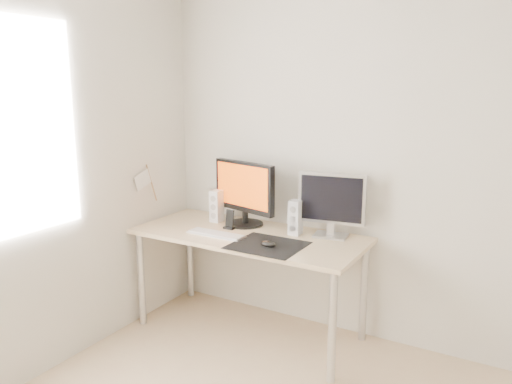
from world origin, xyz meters
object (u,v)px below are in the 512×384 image
at_px(speaker_right, 295,217).
at_px(speaker_left, 216,206).
at_px(keyboard, 216,234).
at_px(phone_dock, 230,223).
at_px(desk, 249,244).
at_px(main_monitor, 244,191).
at_px(mouse, 268,244).
at_px(second_monitor, 332,202).

bearing_deg(speaker_right, speaker_left, -179.89).
height_order(keyboard, phone_dock, phone_dock).
height_order(desk, keyboard, keyboard).
relative_size(main_monitor, speaker_right, 2.29).
distance_m(speaker_left, keyboard, 0.36).
bearing_deg(mouse, speaker_right, 85.56).
bearing_deg(speaker_right, keyboard, -147.82).
distance_m(desk, speaker_right, 0.38).
height_order(mouse, phone_dock, phone_dock).
distance_m(mouse, phone_dock, 0.49).
distance_m(main_monitor, keyboard, 0.40).
xyz_separation_m(desk, speaker_left, (-0.36, 0.14, 0.20)).
relative_size(mouse, desk, 0.06).
bearing_deg(phone_dock, desk, -11.00).
bearing_deg(second_monitor, main_monitor, -175.59).
distance_m(desk, second_monitor, 0.64).
height_order(mouse, desk, mouse).
bearing_deg(keyboard, phone_dock, 91.70).
distance_m(speaker_left, phone_dock, 0.23).
xyz_separation_m(keyboard, phone_dock, (-0.01, 0.18, 0.03)).
height_order(desk, second_monitor, second_monitor).
bearing_deg(speaker_left, main_monitor, 5.15).
distance_m(mouse, speaker_right, 0.35).
bearing_deg(speaker_right, desk, -153.35).
height_order(second_monitor, speaker_right, second_monitor).
bearing_deg(keyboard, second_monitor, 27.46).
xyz_separation_m(mouse, main_monitor, (-0.39, 0.36, 0.23)).
bearing_deg(keyboard, mouse, -6.70).
height_order(desk, phone_dock, phone_dock).
bearing_deg(keyboard, speaker_left, 123.93).
bearing_deg(main_monitor, desk, -50.48).
distance_m(second_monitor, speaker_left, 0.89).
xyz_separation_m(speaker_left, phone_dock, (0.19, -0.11, -0.08)).
height_order(desk, speaker_left, speaker_left).
xyz_separation_m(main_monitor, phone_dock, (-0.04, -0.13, -0.21)).
relative_size(mouse, speaker_right, 0.42).
bearing_deg(phone_dock, second_monitor, 14.46).
distance_m(mouse, speaker_left, 0.72).
relative_size(main_monitor, speaker_left, 2.29).
height_order(speaker_right, keyboard, speaker_right).
bearing_deg(main_monitor, keyboard, -96.89).
bearing_deg(keyboard, main_monitor, 83.11).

